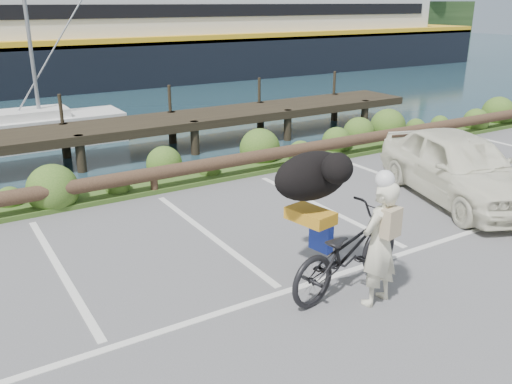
# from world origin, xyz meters

# --- Properties ---
(ground) EXTENTS (72.00, 72.00, 0.00)m
(ground) POSITION_xyz_m (0.00, 0.00, 0.00)
(ground) COLOR #575759
(vegetation_strip) EXTENTS (34.00, 1.60, 0.10)m
(vegetation_strip) POSITION_xyz_m (0.00, 5.30, 0.05)
(vegetation_strip) COLOR #3D5B21
(vegetation_strip) RESTS_ON ground
(log_rail) EXTENTS (32.00, 0.30, 0.60)m
(log_rail) POSITION_xyz_m (0.00, 4.60, 0.00)
(log_rail) COLOR #443021
(log_rail) RESTS_ON ground
(bicycle) EXTENTS (2.36, 1.19, 1.19)m
(bicycle) POSITION_xyz_m (0.83, -0.76, 0.59)
(bicycle) COLOR black
(bicycle) RESTS_ON ground
(cyclist) EXTENTS (0.71, 0.54, 1.77)m
(cyclist) POSITION_xyz_m (0.93, -1.28, 0.89)
(cyclist) COLOR beige
(cyclist) RESTS_ON ground
(dog) EXTENTS (0.84, 1.35, 0.73)m
(dog) POSITION_xyz_m (0.70, -0.05, 1.55)
(dog) COLOR black
(dog) RESTS_ON bicycle
(parked_car) EXTENTS (2.90, 4.58, 1.45)m
(parked_car) POSITION_xyz_m (5.29, 0.92, 0.73)
(parked_car) COLOR white
(parked_car) RESTS_ON ground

